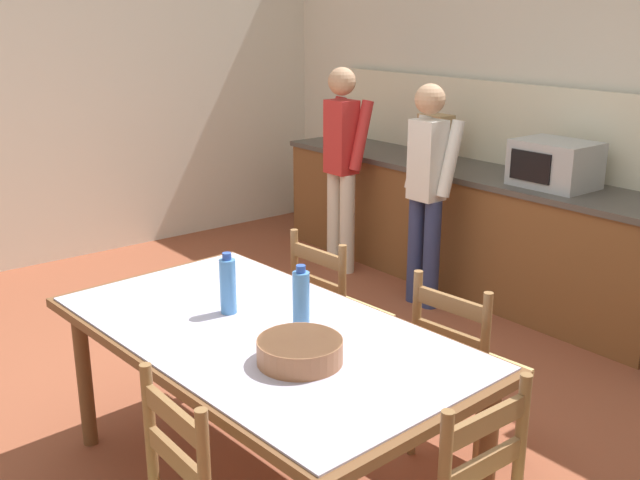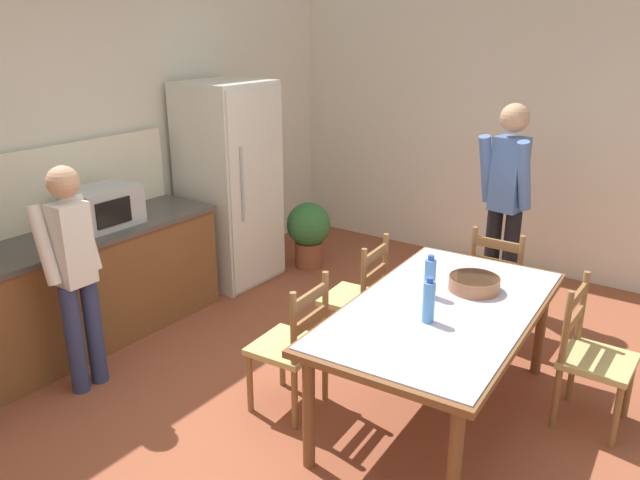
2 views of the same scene
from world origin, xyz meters
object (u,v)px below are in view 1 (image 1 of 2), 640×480
(microwave, at_px, (555,164))
(serving_bowl, at_px, (300,349))
(person_at_sink, at_px, (342,159))
(bottle_near_centre, at_px, (228,285))
(person_at_counter, at_px, (427,184))
(chair_side_far_left, at_px, (336,317))
(dining_table, at_px, (263,345))
(chair_side_far_right, at_px, (465,372))
(bottle_off_centre, at_px, (301,299))
(paper_bag, at_px, (435,138))

(microwave, bearing_deg, serving_bowl, -73.82)
(microwave, distance_m, person_at_sink, 1.63)
(bottle_near_centre, height_order, person_at_counter, person_at_counter)
(chair_side_far_left, bearing_deg, dining_table, 116.95)
(chair_side_far_right, relative_size, person_at_sink, 0.57)
(microwave, relative_size, bottle_off_centre, 1.85)
(dining_table, xyz_separation_m, bottle_near_centre, (-0.23, -0.01, 0.20))
(serving_bowl, xyz_separation_m, person_at_sink, (-2.32, 2.16, 0.09))
(dining_table, relative_size, person_at_sink, 1.22)
(chair_side_far_left, relative_size, person_at_sink, 0.57)
(paper_bag, xyz_separation_m, bottle_off_centre, (1.57, -2.46, -0.19))
(paper_bag, bearing_deg, person_at_counter, -50.88)
(dining_table, bearing_deg, microwave, 99.59)
(bottle_near_centre, xyz_separation_m, chair_side_far_right, (0.61, 0.84, -0.43))
(person_at_sink, xyz_separation_m, person_at_counter, (0.92, -0.02, -0.03))
(chair_side_far_right, relative_size, person_at_counter, 0.59)
(chair_side_far_right, height_order, person_at_counter, person_at_counter)
(paper_bag, distance_m, bottle_near_centre, 2.90)
(microwave, xyz_separation_m, person_at_sink, (-1.54, -0.50, -0.15))
(bottle_near_centre, relative_size, chair_side_far_right, 0.30)
(person_at_counter, bearing_deg, dining_table, -152.87)
(paper_bag, height_order, bottle_near_centre, paper_bag)
(bottle_off_centre, bearing_deg, person_at_counter, 120.63)
(serving_bowl, distance_m, person_at_counter, 2.56)
(paper_bag, relative_size, serving_bowl, 1.12)
(microwave, height_order, person_at_counter, person_at_counter)
(microwave, bearing_deg, bottle_near_centre, -85.52)
(bottle_off_centre, bearing_deg, paper_bag, 122.54)
(chair_side_far_left, distance_m, chair_side_far_right, 0.85)
(microwave, relative_size, paper_bag, 1.39)
(chair_side_far_left, relative_size, chair_side_far_right, 1.00)
(microwave, xyz_separation_m, bottle_off_centre, (0.53, -2.47, -0.16))
(dining_table, xyz_separation_m, person_at_counter, (-1.07, 2.08, 0.19))
(chair_side_far_left, bearing_deg, paper_bag, -64.53)
(bottle_near_centre, bearing_deg, microwave, 94.48)
(microwave, bearing_deg, person_at_counter, -140.40)
(chair_side_far_right, bearing_deg, bottle_near_centre, 48.72)
(paper_bag, relative_size, person_at_sink, 0.23)
(bottle_off_centre, height_order, chair_side_far_right, bottle_off_centre)
(paper_bag, distance_m, bottle_off_centre, 2.93)
(dining_table, bearing_deg, chair_side_far_left, 120.79)
(microwave, height_order, chair_side_far_left, microwave)
(paper_bag, height_order, serving_bowl, paper_bag)
(bottle_near_centre, height_order, person_at_sink, person_at_sink)
(microwave, distance_m, chair_side_far_left, 1.91)
(chair_side_far_right, bearing_deg, dining_table, 60.23)
(paper_bag, relative_size, bottle_off_centre, 1.33)
(paper_bag, distance_m, dining_table, 3.01)
(serving_bowl, xyz_separation_m, chair_side_far_right, (0.05, 0.89, -0.36))
(serving_bowl, bearing_deg, dining_table, 169.95)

